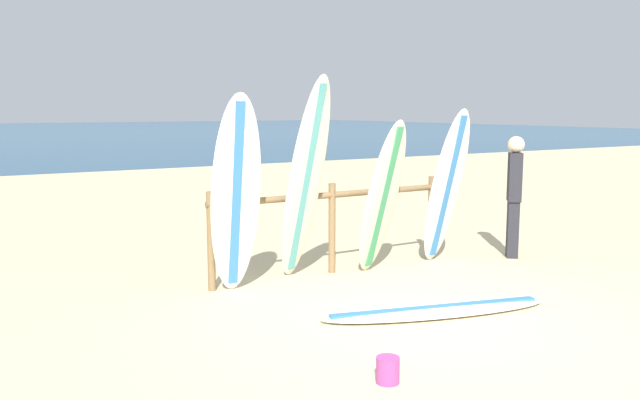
# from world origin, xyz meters

# --- Properties ---
(ground_plane) EXTENTS (120.00, 120.00, 0.00)m
(ground_plane) POSITION_xyz_m (0.00, 0.00, 0.00)
(ground_plane) COLOR beige
(surfboard_rack) EXTENTS (3.41, 0.09, 1.17)m
(surfboard_rack) POSITION_xyz_m (0.24, 2.39, 0.77)
(surfboard_rack) COLOR olive
(surfboard_rack) RESTS_ON ground
(surfboard_leaning_far_left) EXTENTS (0.64, 0.64, 2.29)m
(surfboard_leaning_far_left) POSITION_xyz_m (-1.23, 2.07, 1.15)
(surfboard_leaning_far_left) COLOR white
(surfboard_leaning_far_left) RESTS_ON ground
(surfboard_leaning_left) EXTENTS (0.50, 0.90, 2.51)m
(surfboard_leaning_left) POSITION_xyz_m (-0.30, 2.13, 1.25)
(surfboard_leaning_left) COLOR beige
(surfboard_leaning_left) RESTS_ON ground
(surfboard_leaning_center_left) EXTENTS (0.68, 0.73, 1.99)m
(surfboard_leaning_center_left) POSITION_xyz_m (0.72, 1.96, 0.99)
(surfboard_leaning_center_left) COLOR beige
(surfboard_leaning_center_left) RESTS_ON ground
(surfboard_leaning_center) EXTENTS (0.59, 0.67, 2.12)m
(surfboard_leaning_center) POSITION_xyz_m (1.81, 1.99, 1.06)
(surfboard_leaning_center) COLOR white
(surfboard_leaning_center) RESTS_ON ground
(surfboard_lying_on_sand) EXTENTS (2.56, 1.19, 0.08)m
(surfboard_lying_on_sand) POSITION_xyz_m (0.27, 0.39, 0.04)
(surfboard_lying_on_sand) COLOR white
(surfboard_lying_on_sand) RESTS_ON ground
(beachgoer_standing) EXTENTS (0.31, 0.33, 1.73)m
(beachgoer_standing) POSITION_xyz_m (2.92, 1.81, 0.95)
(beachgoer_standing) COLOR #26262D
(beachgoer_standing) RESTS_ON ground
(sand_bucket) EXTENTS (0.19, 0.19, 0.21)m
(sand_bucket) POSITION_xyz_m (-1.21, -0.76, 0.10)
(sand_bucket) COLOR #A53F8C
(sand_bucket) RESTS_ON ground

